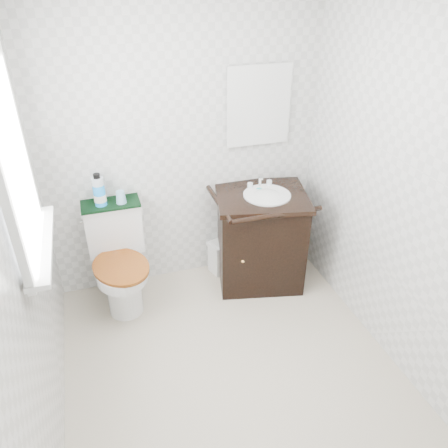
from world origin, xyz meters
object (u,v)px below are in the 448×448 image
toilet (120,263)px  trash_bin (221,256)px  mouthwash_bottle (99,191)px  vanity (260,236)px  cup (121,197)px

toilet → trash_bin: bearing=8.6°
trash_bin → mouthwash_bottle: size_ratio=1.18×
vanity → mouthwash_bottle: mouthwash_bottle is taller
cup → mouthwash_bottle: bearing=175.5°
vanity → trash_bin: 0.45m
trash_bin → toilet: bearing=-171.4°
toilet → cup: bearing=49.4°
toilet → vanity: size_ratio=0.90×
toilet → mouthwash_bottle: size_ratio=3.25×
mouthwash_bottle → trash_bin: bearing=1.6°
vanity → mouthwash_bottle: bearing=172.1°
mouthwash_bottle → toilet: bearing=-58.0°
cup → vanity: bearing=-8.3°
trash_bin → mouthwash_bottle: (-0.95, -0.03, 0.80)m
toilet → trash_bin: 0.91m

